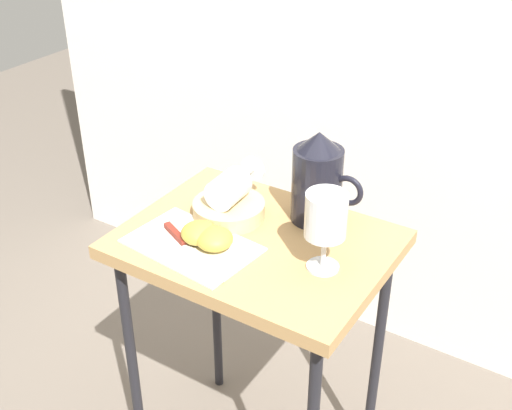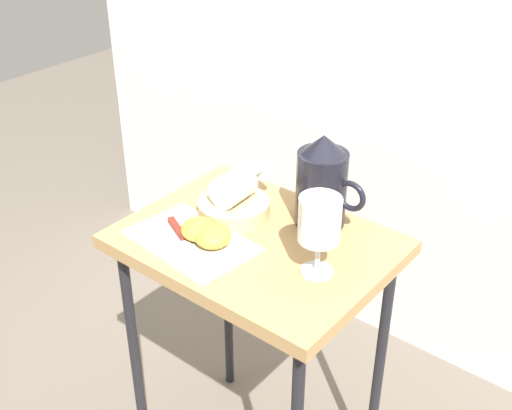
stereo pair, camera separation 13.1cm
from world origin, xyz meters
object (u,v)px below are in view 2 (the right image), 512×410
pitcher (322,188)px  wine_glass_tipped_near (235,186)px  knife (184,238)px  wine_glass_upright (319,223)px  table (256,269)px  basket_tray (234,208)px  apple_half_right (213,236)px  apple_half_left (199,229)px

pitcher → wine_glass_tipped_near: pitcher is taller
knife → wine_glass_upright: bearing=17.4°
table → basket_tray: basket_tray is taller
pitcher → apple_half_right: bearing=-119.0°
wine_glass_tipped_near → knife: bearing=-94.2°
basket_tray → apple_half_right: size_ratio=2.09×
table → wine_glass_upright: bearing=-6.3°
basket_tray → apple_half_left: 0.12m
wine_glass_upright → wine_glass_tipped_near: (-0.26, 0.06, -0.04)m
basket_tray → wine_glass_tipped_near: (-0.00, 0.01, 0.05)m
wine_glass_upright → knife: 0.30m
apple_half_right → knife: size_ratio=0.35×
apple_half_right → knife: bearing=-156.3°
wine_glass_upright → table: bearing=173.7°
knife → basket_tray: bearing=85.5°
wine_glass_upright → apple_half_right: (-0.21, -0.06, -0.09)m
wine_glass_tipped_near → apple_half_right: wine_glass_tipped_near is taller
table → wine_glass_tipped_near: 0.18m
basket_tray → pitcher: 0.20m
basket_tray → apple_half_right: 0.13m
table → apple_half_left: bearing=-139.4°
table → pitcher: size_ratio=3.36×
basket_tray → apple_half_left: bearing=-86.5°
table → knife: size_ratio=3.21×
apple_half_left → wine_glass_tipped_near: bearing=93.6°
wine_glass_upright → apple_half_right: size_ratio=2.17×
table → wine_glass_tipped_near: wine_glass_tipped_near is taller
basket_tray → wine_glass_upright: size_ratio=0.96×
table → apple_half_right: apple_half_right is taller
wine_glass_tipped_near → table: bearing=-26.0°
pitcher → basket_tray: bearing=-150.6°
basket_tray → knife: basket_tray is taller
table → wine_glass_upright: 0.25m
table → pitcher: pitcher is taller
basket_tray → apple_half_left: size_ratio=2.09×
wine_glass_tipped_near → apple_half_right: size_ratio=2.03×
table → knife: (-0.11, -0.10, 0.09)m
basket_tray → apple_half_right: apple_half_right is taller
pitcher → apple_half_left: 0.27m
table → wine_glass_upright: size_ratio=4.21×
basket_tray → apple_half_left: (0.01, -0.12, 0.01)m
wine_glass_upright → wine_glass_tipped_near: size_ratio=1.07×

